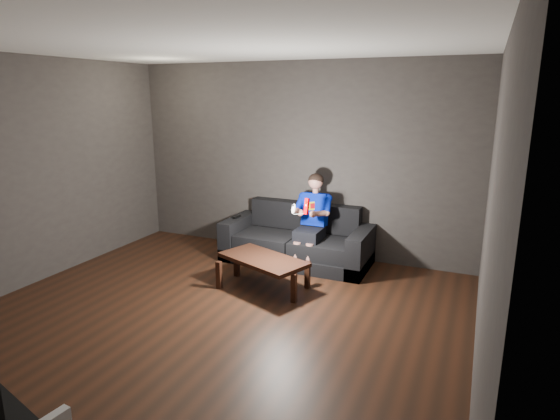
% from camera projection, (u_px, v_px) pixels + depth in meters
% --- Properties ---
extents(floor, '(5.00, 5.00, 0.00)m').
position_uv_depth(floor, '(205.00, 325.00, 4.70)').
color(floor, black).
rests_on(floor, ground).
extents(back_wall, '(5.00, 0.04, 2.70)m').
position_uv_depth(back_wall, '(297.00, 160.00, 6.60)').
color(back_wall, '#363030').
rests_on(back_wall, ground).
extents(left_wall, '(0.04, 5.00, 2.70)m').
position_uv_depth(left_wall, '(14.00, 175.00, 5.35)').
color(left_wall, '#363030').
rests_on(left_wall, ground).
extents(right_wall, '(0.04, 5.00, 2.70)m').
position_uv_depth(right_wall, '(490.00, 222.00, 3.40)').
color(right_wall, '#363030').
rests_on(right_wall, ground).
extents(ceiling, '(5.00, 5.00, 0.02)m').
position_uv_depth(ceiling, '(192.00, 41.00, 4.05)').
color(ceiling, white).
rests_on(ceiling, back_wall).
extents(sofa, '(1.99, 0.86, 0.77)m').
position_uv_depth(sofa, '(297.00, 244.00, 6.42)').
color(sofa, black).
rests_on(sofa, floor).
extents(child, '(0.49, 0.60, 1.20)m').
position_uv_depth(child, '(312.00, 214.00, 6.19)').
color(child, black).
rests_on(child, sofa).
extents(wii_remote_red, '(0.06, 0.08, 0.20)m').
position_uv_depth(wii_remote_red, '(307.00, 206.00, 5.69)').
color(wii_remote_red, '#D40005').
rests_on(wii_remote_red, child).
extents(nunchuk_white, '(0.08, 0.09, 0.14)m').
position_uv_depth(nunchuk_white, '(294.00, 209.00, 5.77)').
color(nunchuk_white, white).
rests_on(nunchuk_white, child).
extents(wii_remote_black, '(0.05, 0.16, 0.03)m').
position_uv_depth(wii_remote_black, '(237.00, 217.00, 6.63)').
color(wii_remote_black, black).
rests_on(wii_remote_black, sofa).
extents(coffee_table, '(1.17, 0.87, 0.38)m').
position_uv_depth(coffee_table, '(263.00, 262.00, 5.51)').
color(coffee_table, black).
rests_on(coffee_table, floor).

